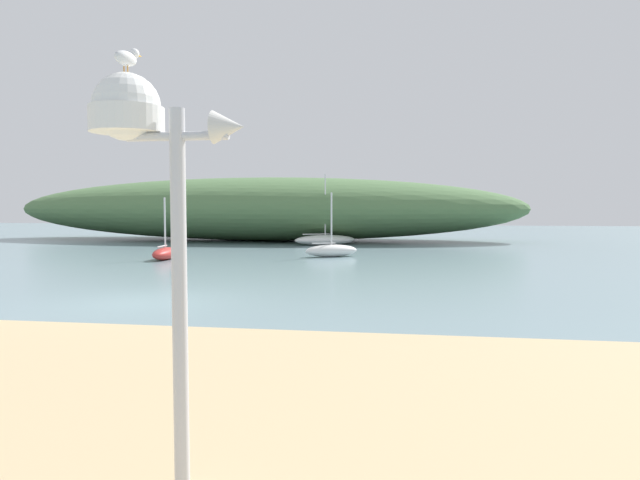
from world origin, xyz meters
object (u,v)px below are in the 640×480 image
sailboat_far_left (331,250)px  sailboat_east_reach (325,240)px  seagull_on_radar (127,57)px  sailboat_by_sandbar (165,253)px  mast_structure (142,143)px

sailboat_far_left → sailboat_east_reach: size_ratio=0.70×
seagull_on_radar → sailboat_far_left: 23.20m
sailboat_far_left → sailboat_east_reach: (-1.51, 8.10, 0.02)m
seagull_on_radar → sailboat_east_reach: (-3.05, 31.01, -3.28)m
sailboat_by_sandbar → sailboat_east_reach: (5.84, 10.67, 0.03)m
mast_structure → sailboat_east_reach: 31.30m
sailboat_by_sandbar → sailboat_far_left: bearing=19.3°
seagull_on_radar → sailboat_by_sandbar: (-8.90, 20.34, -3.31)m
mast_structure → seagull_on_radar: size_ratio=11.92×
mast_structure → seagull_on_radar: seagull_on_radar is taller
seagull_on_radar → sailboat_east_reach: size_ratio=0.06×
seagull_on_radar → sailboat_by_sandbar: bearing=113.6°
mast_structure → sailboat_far_left: size_ratio=1.06×
sailboat_by_sandbar → mast_structure: bearing=-66.1°
mast_structure → sailboat_by_sandbar: 22.42m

